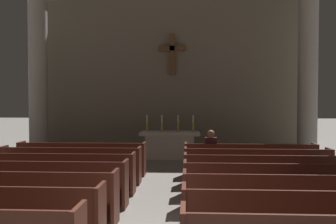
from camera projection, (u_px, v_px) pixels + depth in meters
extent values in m
cube|color=#4C2319|center=(101.00, 217.00, 5.16)|extent=(0.06, 0.50, 0.95)
cube|color=#4C2319|center=(14.00, 199.00, 6.31)|extent=(3.55, 0.40, 0.05)
cube|color=#4C2319|center=(7.00, 186.00, 6.08)|extent=(3.55, 0.05, 0.50)
cube|color=#4C2319|center=(19.00, 208.00, 6.50)|extent=(3.55, 0.04, 0.40)
cube|color=#4C2319|center=(115.00, 198.00, 6.19)|extent=(0.06, 0.50, 0.95)
cube|color=#4C2319|center=(38.00, 185.00, 7.34)|extent=(3.55, 0.40, 0.05)
cube|color=#4C2319|center=(33.00, 174.00, 7.11)|extent=(3.55, 0.05, 0.50)
cube|color=#4C2319|center=(42.00, 194.00, 7.53)|extent=(3.55, 0.04, 0.40)
cube|color=#4C2319|center=(125.00, 184.00, 7.22)|extent=(0.06, 0.50, 0.95)
cube|color=#4C2319|center=(56.00, 175.00, 8.37)|extent=(3.55, 0.40, 0.05)
cube|color=#4C2319|center=(53.00, 165.00, 8.14)|extent=(3.55, 0.05, 0.50)
cube|color=#4C2319|center=(59.00, 182.00, 8.56)|extent=(3.55, 0.04, 0.40)
cube|color=#4C2319|center=(133.00, 173.00, 8.25)|extent=(0.06, 0.50, 0.95)
cube|color=#4C2319|center=(71.00, 166.00, 9.40)|extent=(3.55, 0.40, 0.05)
cube|color=#4C2319|center=(68.00, 157.00, 9.17)|extent=(3.55, 0.05, 0.50)
cube|color=#4C2319|center=(73.00, 174.00, 9.59)|extent=(3.55, 0.04, 0.40)
cube|color=#4C2319|center=(139.00, 165.00, 9.28)|extent=(0.06, 0.50, 0.95)
cube|color=#4C2319|center=(3.00, 164.00, 9.48)|extent=(0.06, 0.50, 0.95)
cube|color=#4C2319|center=(82.00, 160.00, 10.44)|extent=(3.55, 0.40, 0.05)
cube|color=#4C2319|center=(80.00, 152.00, 10.20)|extent=(3.55, 0.05, 0.50)
cube|color=#4C2319|center=(84.00, 167.00, 10.62)|extent=(3.55, 0.04, 0.40)
cube|color=#4C2319|center=(144.00, 159.00, 10.32)|extent=(0.06, 0.50, 0.95)
cube|color=#4C2319|center=(21.00, 158.00, 10.51)|extent=(0.06, 0.50, 0.95)
cube|color=#4C2319|center=(313.00, 224.00, 5.02)|extent=(3.55, 0.40, 0.05)
cube|color=#4C2319|center=(319.00, 209.00, 4.78)|extent=(3.55, 0.05, 0.50)
cube|color=#4C2319|center=(184.00, 219.00, 5.09)|extent=(0.06, 0.50, 0.95)
cube|color=#4C2319|center=(292.00, 203.00, 6.05)|extent=(3.55, 0.40, 0.05)
cube|color=#4C2319|center=(296.00, 190.00, 5.81)|extent=(3.55, 0.05, 0.50)
cube|color=#4C2319|center=(289.00, 213.00, 6.23)|extent=(3.55, 0.04, 0.40)
cube|color=#4C2319|center=(185.00, 199.00, 6.12)|extent=(0.06, 0.50, 0.95)
cube|color=#4C2319|center=(277.00, 188.00, 7.08)|extent=(3.55, 0.40, 0.05)
cube|color=#4C2319|center=(280.00, 177.00, 6.85)|extent=(3.55, 0.05, 0.50)
cube|color=#4C2319|center=(274.00, 197.00, 7.27)|extent=(3.55, 0.04, 0.40)
cube|color=#4C2319|center=(185.00, 185.00, 7.16)|extent=(0.06, 0.50, 0.95)
cube|color=#4C2319|center=(265.00, 177.00, 8.11)|extent=(3.55, 0.40, 0.05)
cube|color=#4C2319|center=(268.00, 167.00, 7.88)|extent=(3.55, 0.05, 0.50)
cube|color=#4C2319|center=(264.00, 185.00, 8.30)|extent=(3.55, 0.04, 0.40)
cube|color=#4C2319|center=(185.00, 174.00, 8.19)|extent=(0.06, 0.50, 0.95)
cube|color=#4C2319|center=(257.00, 168.00, 9.14)|extent=(3.55, 0.40, 0.05)
cube|color=#4C2319|center=(258.00, 159.00, 8.91)|extent=(3.55, 0.05, 0.50)
cube|color=#4C2319|center=(255.00, 176.00, 9.33)|extent=(3.55, 0.04, 0.40)
cube|color=#4C2319|center=(186.00, 166.00, 9.22)|extent=(0.06, 0.50, 0.95)
cube|color=#4C2319|center=(329.00, 167.00, 9.02)|extent=(0.06, 0.50, 0.95)
cube|color=#4C2319|center=(250.00, 161.00, 10.17)|extent=(3.55, 0.40, 0.05)
cube|color=#4C2319|center=(251.00, 153.00, 9.94)|extent=(3.55, 0.05, 0.50)
cube|color=#4C2319|center=(248.00, 168.00, 10.36)|extent=(3.55, 0.04, 0.40)
cube|color=#4C2319|center=(186.00, 159.00, 10.25)|extent=(0.06, 0.50, 0.95)
cube|color=#4C2319|center=(315.00, 160.00, 10.05)|extent=(0.06, 0.50, 0.95)
cube|color=#9E998E|center=(39.00, 154.00, 13.72)|extent=(0.99, 0.99, 0.20)
cylinder|color=#9E998E|center=(38.00, 77.00, 13.63)|extent=(0.70, 0.70, 6.07)
cube|color=#9E998E|center=(307.00, 156.00, 13.18)|extent=(0.99, 0.99, 0.20)
cylinder|color=#9E998E|center=(308.00, 76.00, 13.08)|extent=(0.70, 0.70, 6.07)
cube|color=#BCB7AD|center=(170.00, 147.00, 13.26)|extent=(1.76, 0.72, 0.88)
cube|color=#BCB7AD|center=(170.00, 133.00, 13.25)|extent=(2.20, 0.90, 0.12)
cube|color=silver|center=(170.00, 132.00, 13.25)|extent=(2.09, 0.86, 0.01)
cylinder|color=#B79338|center=(147.00, 131.00, 13.29)|extent=(0.16, 0.16, 0.02)
cylinder|color=#B79338|center=(147.00, 127.00, 13.29)|extent=(0.07, 0.07, 0.33)
cylinder|color=silver|center=(147.00, 119.00, 13.28)|extent=(0.04, 0.04, 0.27)
cylinder|color=#B79338|center=(162.00, 131.00, 13.26)|extent=(0.16, 0.16, 0.02)
cylinder|color=#B79338|center=(162.00, 127.00, 13.26)|extent=(0.07, 0.07, 0.33)
cylinder|color=silver|center=(162.00, 119.00, 13.25)|extent=(0.04, 0.04, 0.27)
cylinder|color=#B79338|center=(178.00, 131.00, 13.23)|extent=(0.16, 0.16, 0.02)
cylinder|color=#B79338|center=(178.00, 127.00, 13.22)|extent=(0.07, 0.07, 0.33)
cylinder|color=silver|center=(178.00, 119.00, 13.21)|extent=(0.04, 0.04, 0.27)
cylinder|color=#B79338|center=(193.00, 131.00, 13.20)|extent=(0.16, 0.16, 0.02)
cylinder|color=#B79338|center=(193.00, 127.00, 13.19)|extent=(0.07, 0.07, 0.33)
cylinder|color=silver|center=(193.00, 119.00, 13.18)|extent=(0.04, 0.04, 0.27)
cube|color=#706656|center=(172.00, 64.00, 15.20)|extent=(11.16, 0.25, 7.39)
cube|color=brown|center=(172.00, 55.00, 14.96)|extent=(0.21, 0.21, 1.72)
cube|color=brown|center=(172.00, 48.00, 14.95)|extent=(1.10, 0.21, 0.21)
cube|color=#26262B|center=(210.00, 167.00, 10.42)|extent=(0.24, 0.14, 0.45)
cube|color=#26262B|center=(211.00, 158.00, 10.28)|extent=(0.28, 0.36, 0.12)
cube|color=#381919|center=(211.00, 147.00, 10.14)|extent=(0.32, 0.20, 0.54)
sphere|color=#9E7051|center=(211.00, 134.00, 10.13)|extent=(0.20, 0.20, 0.20)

